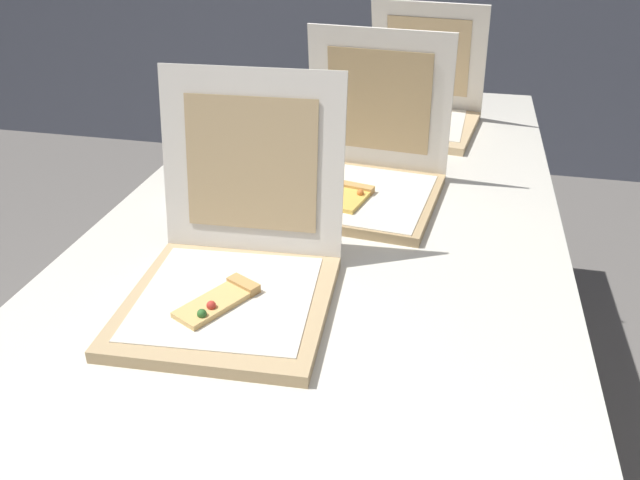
{
  "coord_description": "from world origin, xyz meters",
  "views": [
    {
      "loc": [
        0.25,
        -0.57,
        1.37
      ],
      "look_at": [
        0.02,
        0.45,
        0.79
      ],
      "focal_mm": 35.58,
      "sensor_mm": 36.0,
      "label": 1
    }
  ],
  "objects_px": {
    "table": "(328,243)",
    "cup_white_far": "(272,146)",
    "pizza_box_back": "(418,110)",
    "pizza_box_middle": "(363,175)",
    "pizza_box_front": "(233,270)",
    "cup_white_mid": "(187,191)"
  },
  "relations": [
    {
      "from": "pizza_box_middle",
      "to": "cup_white_far",
      "type": "xyz_separation_m",
      "value": [
        -0.28,
        0.19,
        -0.02
      ]
    },
    {
      "from": "pizza_box_back",
      "to": "cup_white_mid",
      "type": "height_order",
      "value": "pizza_box_back"
    },
    {
      "from": "cup_white_mid",
      "to": "cup_white_far",
      "type": "xyz_separation_m",
      "value": [
        0.11,
        0.32,
        0.0
      ]
    },
    {
      "from": "table",
      "to": "pizza_box_front",
      "type": "distance_m",
      "value": 0.33
    },
    {
      "from": "table",
      "to": "pizza_box_back",
      "type": "xyz_separation_m",
      "value": [
        0.13,
        0.7,
        0.09
      ]
    },
    {
      "from": "cup_white_far",
      "to": "pizza_box_middle",
      "type": "bearing_deg",
      "value": -34.84
    },
    {
      "from": "table",
      "to": "cup_white_mid",
      "type": "relative_size",
      "value": 37.53
    },
    {
      "from": "table",
      "to": "cup_white_mid",
      "type": "xyz_separation_m",
      "value": [
        -0.34,
        0.04,
        0.07
      ]
    },
    {
      "from": "pizza_box_middle",
      "to": "cup_white_mid",
      "type": "bearing_deg",
      "value": -156.12
    },
    {
      "from": "pizza_box_front",
      "to": "cup_white_far",
      "type": "relative_size",
      "value": 7.09
    },
    {
      "from": "pizza_box_middle",
      "to": "pizza_box_back",
      "type": "xyz_separation_m",
      "value": [
        0.08,
        0.53,
        -0.0
      ]
    },
    {
      "from": "table",
      "to": "cup_white_mid",
      "type": "bearing_deg",
      "value": 172.69
    },
    {
      "from": "pizza_box_front",
      "to": "pizza_box_middle",
      "type": "height_order",
      "value": "pizza_box_middle"
    },
    {
      "from": "pizza_box_front",
      "to": "pizza_box_middle",
      "type": "relative_size",
      "value": 1.1
    },
    {
      "from": "pizza_box_back",
      "to": "cup_white_mid",
      "type": "bearing_deg",
      "value": -118.2
    },
    {
      "from": "pizza_box_back",
      "to": "cup_white_far",
      "type": "distance_m",
      "value": 0.49
    },
    {
      "from": "table",
      "to": "cup_white_far",
      "type": "relative_size",
      "value": 37.53
    },
    {
      "from": "pizza_box_front",
      "to": "pizza_box_back",
      "type": "bearing_deg",
      "value": 73.45
    },
    {
      "from": "table",
      "to": "pizza_box_middle",
      "type": "xyz_separation_m",
      "value": [
        0.05,
        0.17,
        0.1
      ]
    },
    {
      "from": "table",
      "to": "cup_white_far",
      "type": "bearing_deg",
      "value": 122.33
    },
    {
      "from": "pizza_box_front",
      "to": "cup_white_mid",
      "type": "bearing_deg",
      "value": 121.53
    },
    {
      "from": "pizza_box_back",
      "to": "cup_white_far",
      "type": "xyz_separation_m",
      "value": [
        -0.36,
        -0.33,
        -0.02
      ]
    }
  ]
}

